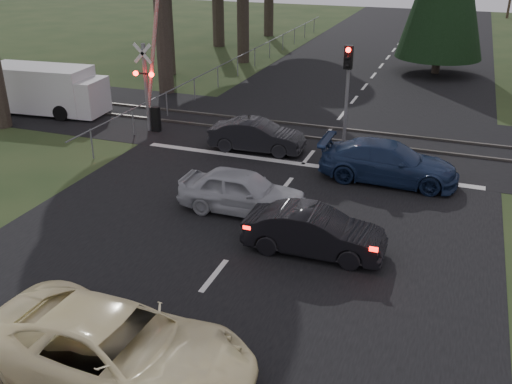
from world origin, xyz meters
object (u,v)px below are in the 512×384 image
at_px(dark_hatchback, 314,232).
at_px(silver_car, 242,191).
at_px(crossing_signal, 151,85).
at_px(blue_sedan, 388,162).
at_px(traffic_signal_center, 347,79).
at_px(dark_car_far, 257,136).
at_px(cream_coupe, 115,350).
at_px(white_van, 48,90).

height_order(dark_hatchback, silver_car, silver_car).
xyz_separation_m(crossing_signal, blue_sedan, (10.49, -2.04, -1.36)).
bearing_deg(silver_car, crossing_signal, 47.03).
height_order(crossing_signal, dark_hatchback, crossing_signal).
bearing_deg(traffic_signal_center, silver_car, -103.59).
bearing_deg(dark_car_far, blue_sedan, -106.49).
distance_m(cream_coupe, dark_car_far, 13.27).
height_order(dark_hatchback, blue_sedan, blue_sedan).
bearing_deg(traffic_signal_center, white_van, -179.45).
xyz_separation_m(crossing_signal, white_van, (-6.12, 0.75, -0.92)).
bearing_deg(silver_car, cream_coupe, -176.74).
bearing_deg(blue_sedan, dark_hatchback, 168.85).
bearing_deg(dark_hatchback, white_van, 60.19).
relative_size(silver_car, white_van, 0.68).
bearing_deg(cream_coupe, crossing_signal, 29.04).
height_order(crossing_signal, traffic_signal_center, crossing_signal).
height_order(cream_coupe, dark_hatchback, cream_coupe).
height_order(crossing_signal, blue_sedan, crossing_signal).
distance_m(crossing_signal, traffic_signal_center, 8.36).
relative_size(dark_hatchback, silver_car, 0.96).
bearing_deg(white_van, dark_car_far, -12.77).
relative_size(crossing_signal, blue_sedan, 1.45).
xyz_separation_m(blue_sedan, dark_car_far, (-5.37, 1.29, -0.07)).
bearing_deg(cream_coupe, silver_car, 5.58).
relative_size(traffic_signal_center, silver_car, 1.03).
xyz_separation_m(crossing_signal, dark_hatchback, (9.35, -7.76, -1.43)).
xyz_separation_m(silver_car, dark_car_far, (-1.47, 5.32, -0.06)).
xyz_separation_m(cream_coupe, dark_car_far, (-1.95, 13.12, -0.14)).
bearing_deg(white_van, crossing_signal, -12.14).
bearing_deg(white_van, traffic_signal_center, -4.57).
relative_size(crossing_signal, white_van, 1.18).
xyz_separation_m(cream_coupe, silver_car, (-0.48, 7.80, -0.09)).
height_order(cream_coupe, blue_sedan, cream_coupe).
bearing_deg(blue_sedan, white_van, 80.57).
relative_size(traffic_signal_center, dark_car_far, 1.08).
height_order(traffic_signal_center, cream_coupe, traffic_signal_center).
height_order(crossing_signal, dark_car_far, crossing_signal).
distance_m(crossing_signal, white_van, 6.24).
xyz_separation_m(cream_coupe, dark_hatchback, (2.27, 6.12, -0.14)).
bearing_deg(crossing_signal, silver_car, -42.68).
bearing_deg(dark_hatchback, crossing_signal, 49.32).
relative_size(crossing_signal, dark_car_far, 1.84).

